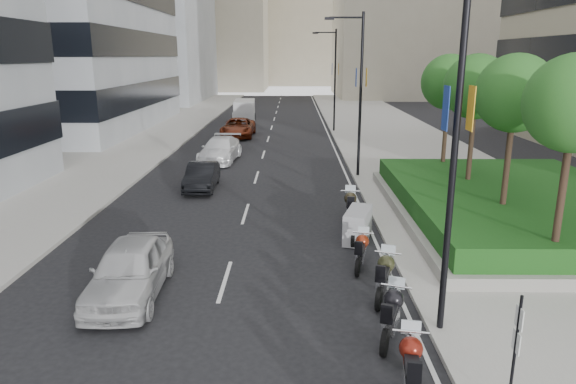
{
  "coord_description": "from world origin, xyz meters",
  "views": [
    {
      "loc": [
        0.61,
        -10.61,
        6.74
      ],
      "look_at": [
        0.42,
        7.2,
        2.0
      ],
      "focal_mm": 32.0,
      "sensor_mm": 36.0,
      "label": 1
    }
  ],
  "objects_px": {
    "motorcycle_2": "(392,314)",
    "motorcycle_3": "(384,276)",
    "car_a": "(130,269)",
    "delivery_van": "(244,112)",
    "motorcycle_5": "(358,225)",
    "motorcycle_4": "(361,251)",
    "motorcycle_6": "(350,207)",
    "car_c": "(220,150)",
    "lamp_post_1": "(358,87)",
    "parking_sign": "(516,346)",
    "lamp_post_0": "(449,132)",
    "car_b": "(202,176)",
    "motorcycle_1": "(411,367)",
    "lamp_post_2": "(333,75)",
    "car_d": "(238,128)"
  },
  "relations": [
    {
      "from": "motorcycle_1",
      "to": "car_b",
      "type": "height_order",
      "value": "car_b"
    },
    {
      "from": "motorcycle_4",
      "to": "car_a",
      "type": "height_order",
      "value": "car_a"
    },
    {
      "from": "motorcycle_3",
      "to": "car_a",
      "type": "height_order",
      "value": "car_a"
    },
    {
      "from": "motorcycle_3",
      "to": "lamp_post_1",
      "type": "bearing_deg",
      "value": 15.0
    },
    {
      "from": "lamp_post_2",
      "to": "motorcycle_6",
      "type": "distance_m",
      "value": 26.5
    },
    {
      "from": "motorcycle_2",
      "to": "motorcycle_3",
      "type": "relative_size",
      "value": 0.98
    },
    {
      "from": "motorcycle_3",
      "to": "motorcycle_4",
      "type": "relative_size",
      "value": 1.1
    },
    {
      "from": "car_a",
      "to": "delivery_van",
      "type": "relative_size",
      "value": 0.86
    },
    {
      "from": "lamp_post_1",
      "to": "motorcycle_4",
      "type": "bearing_deg",
      "value": -95.79
    },
    {
      "from": "car_b",
      "to": "car_c",
      "type": "xyz_separation_m",
      "value": [
        -0.05,
        7.27,
        0.1
      ]
    },
    {
      "from": "motorcycle_4",
      "to": "motorcycle_5",
      "type": "distance_m",
      "value": 2.51
    },
    {
      "from": "parking_sign",
      "to": "motorcycle_6",
      "type": "distance_m",
      "value": 12.06
    },
    {
      "from": "car_a",
      "to": "car_d",
      "type": "height_order",
      "value": "car_a"
    },
    {
      "from": "lamp_post_1",
      "to": "lamp_post_2",
      "type": "relative_size",
      "value": 1.0
    },
    {
      "from": "lamp_post_1",
      "to": "motorcycle_4",
      "type": "xyz_separation_m",
      "value": [
        -1.3,
        -12.84,
        -4.51
      ]
    },
    {
      "from": "car_c",
      "to": "motorcycle_4",
      "type": "bearing_deg",
      "value": -63.3
    },
    {
      "from": "car_c",
      "to": "car_d",
      "type": "distance_m",
      "value": 10.61
    },
    {
      "from": "motorcycle_3",
      "to": "car_c",
      "type": "relative_size",
      "value": 0.42
    },
    {
      "from": "lamp_post_0",
      "to": "lamp_post_1",
      "type": "relative_size",
      "value": 1.0
    },
    {
      "from": "lamp_post_1",
      "to": "car_b",
      "type": "bearing_deg",
      "value": -162.14
    },
    {
      "from": "lamp_post_0",
      "to": "car_d",
      "type": "height_order",
      "value": "lamp_post_0"
    },
    {
      "from": "parking_sign",
      "to": "car_d",
      "type": "height_order",
      "value": "parking_sign"
    },
    {
      "from": "lamp_post_0",
      "to": "motorcycle_6",
      "type": "height_order",
      "value": "lamp_post_0"
    },
    {
      "from": "parking_sign",
      "to": "motorcycle_1",
      "type": "distance_m",
      "value": 2.06
    },
    {
      "from": "motorcycle_4",
      "to": "car_a",
      "type": "relative_size",
      "value": 0.44
    },
    {
      "from": "lamp_post_0",
      "to": "delivery_van",
      "type": "bearing_deg",
      "value": 101.6
    },
    {
      "from": "lamp_post_0",
      "to": "motorcycle_1",
      "type": "relative_size",
      "value": 3.94
    },
    {
      "from": "lamp_post_1",
      "to": "parking_sign",
      "type": "height_order",
      "value": "lamp_post_1"
    },
    {
      "from": "motorcycle_4",
      "to": "motorcycle_6",
      "type": "bearing_deg",
      "value": 12.7
    },
    {
      "from": "lamp_post_1",
      "to": "car_b",
      "type": "distance_m",
      "value": 9.75
    },
    {
      "from": "motorcycle_2",
      "to": "motorcycle_3",
      "type": "bearing_deg",
      "value": 14.85
    },
    {
      "from": "motorcycle_3",
      "to": "car_a",
      "type": "distance_m",
      "value": 7.32
    },
    {
      "from": "motorcycle_6",
      "to": "car_a",
      "type": "distance_m",
      "value": 9.87
    },
    {
      "from": "lamp_post_1",
      "to": "lamp_post_2",
      "type": "bearing_deg",
      "value": 90.0
    },
    {
      "from": "lamp_post_2",
      "to": "car_b",
      "type": "relative_size",
      "value": 2.18
    },
    {
      "from": "motorcycle_3",
      "to": "car_c",
      "type": "distance_m",
      "value": 20.94
    },
    {
      "from": "lamp_post_2",
      "to": "motorcycle_1",
      "type": "bearing_deg",
      "value": -91.73
    },
    {
      "from": "motorcycle_6",
      "to": "car_c",
      "type": "relative_size",
      "value": 0.46
    },
    {
      "from": "motorcycle_2",
      "to": "car_c",
      "type": "relative_size",
      "value": 0.41
    },
    {
      "from": "car_a",
      "to": "car_b",
      "type": "bearing_deg",
      "value": 88.07
    },
    {
      "from": "motorcycle_5",
      "to": "delivery_van",
      "type": "relative_size",
      "value": 0.38
    },
    {
      "from": "lamp_post_2",
      "to": "delivery_van",
      "type": "xyz_separation_m",
      "value": [
        -8.65,
        7.12,
        -4.01
      ]
    },
    {
      "from": "motorcycle_6",
      "to": "car_b",
      "type": "relative_size",
      "value": 0.59
    },
    {
      "from": "motorcycle_4",
      "to": "motorcycle_5",
      "type": "bearing_deg",
      "value": 10.04
    },
    {
      "from": "motorcycle_3",
      "to": "lamp_post_2",
      "type": "bearing_deg",
      "value": 16.89
    },
    {
      "from": "parking_sign",
      "to": "lamp_post_0",
      "type": "bearing_deg",
      "value": 102.33
    },
    {
      "from": "motorcycle_1",
      "to": "car_a",
      "type": "relative_size",
      "value": 0.49
    },
    {
      "from": "parking_sign",
      "to": "motorcycle_3",
      "type": "xyz_separation_m",
      "value": [
        -1.56,
        5.03,
        -0.84
      ]
    },
    {
      "from": "lamp_post_0",
      "to": "car_d",
      "type": "relative_size",
      "value": 1.59
    },
    {
      "from": "motorcycle_5",
      "to": "motorcycle_4",
      "type": "bearing_deg",
      "value": -167.84
    }
  ]
}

